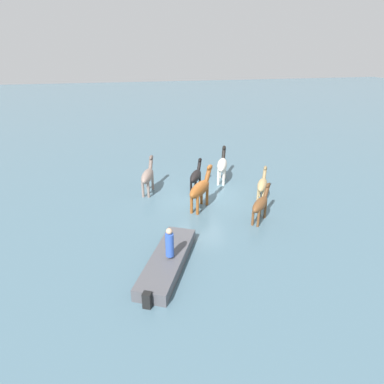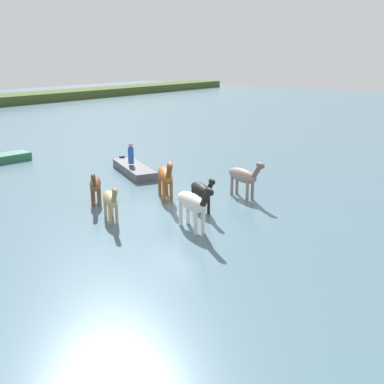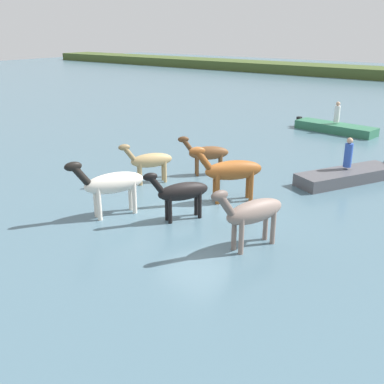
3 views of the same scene
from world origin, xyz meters
name	(u,v)px [view 3 (image 3 of 3)]	position (x,y,z in m)	size (l,w,h in m)	color
ground_plane	(197,209)	(0.00, 0.00, 0.00)	(143.59, 143.59, 0.00)	#476675
horse_pinto_flank	(231,171)	(0.47, 1.34, 1.14)	(1.98, 2.33, 2.06)	brown
horse_gray_outer	(112,184)	(-1.85, -2.13, 1.11)	(1.36, 2.53, 2.01)	silver
horse_rear_stallion	(150,161)	(-3.15, 1.08, 0.92)	(1.39, 2.01, 1.67)	tan
horse_dark_mare	(207,153)	(-2.03, 3.36, 0.92)	(1.71, 1.79, 1.67)	brown
horse_chestnut_trailing	(181,192)	(0.14, -1.02, 0.94)	(1.33, 2.10, 1.71)	black
horse_mid_herd	(252,212)	(2.94, -1.36, 1.07)	(1.16, 2.47, 1.93)	gray
boat_skiff_near	(347,178)	(2.98, 6.01, 0.17)	(3.03, 4.46, 0.73)	#4C4C51
boat_launch_far	(335,129)	(-0.89, 14.64, 0.17)	(5.00, 1.85, 0.74)	#2D6B4C
person_helmsman_aft	(348,153)	(2.90, 6.13, 1.13)	(0.32, 0.32, 1.19)	#2D51B2
person_boatman_standing	(337,113)	(-0.86, 14.67, 1.14)	(0.32, 0.32, 1.19)	silver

